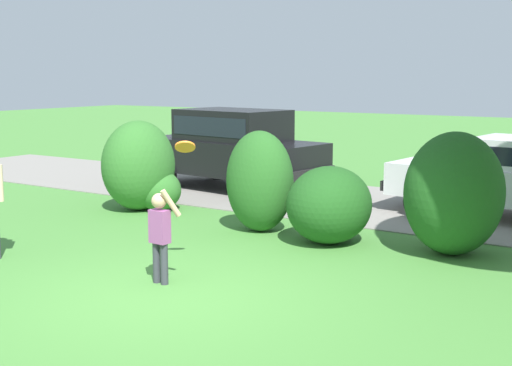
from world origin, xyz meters
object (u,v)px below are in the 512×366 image
(parked_suv, at_px, (232,145))
(child_thrower, at_px, (160,230))
(parked_sedan, at_px, (511,175))
(frisbee, at_px, (185,147))

(parked_suv, height_order, child_thrower, parked_suv)
(parked_suv, bearing_deg, parked_sedan, 1.05)
(parked_sedan, relative_size, parked_suv, 0.93)
(parked_suv, distance_m, frisbee, 7.07)
(child_thrower, bearing_deg, parked_suv, 117.80)
(child_thrower, distance_m, frisbee, 1.21)
(parked_sedan, xyz_separation_m, child_thrower, (-2.83, -6.83, -0.13))
(child_thrower, xyz_separation_m, frisbee, (-0.04, 0.60, 1.04))
(child_thrower, height_order, frisbee, frisbee)
(parked_sedan, bearing_deg, parked_suv, -178.95)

